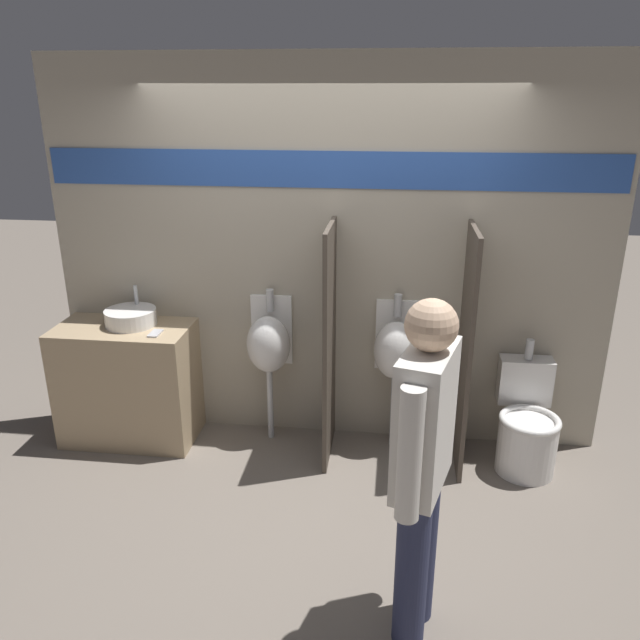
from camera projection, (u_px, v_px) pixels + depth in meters
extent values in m
plane|color=#70665B|center=(317.00, 472.00, 4.27)|extent=(16.00, 16.00, 0.00)
cube|color=#B2A893|center=(327.00, 259.00, 4.36)|extent=(3.92, 0.06, 2.70)
cube|color=#2D56AD|center=(327.00, 170.00, 4.11)|extent=(3.85, 0.01, 0.24)
cube|color=tan|center=(128.00, 383.00, 4.57)|extent=(0.96, 0.52, 0.88)
cylinder|color=white|center=(131.00, 317.00, 4.44)|extent=(0.36, 0.36, 0.11)
cylinder|color=silver|center=(136.00, 295.00, 4.51)|extent=(0.03, 0.03, 0.14)
cube|color=#B7B7BC|center=(155.00, 333.00, 4.28)|extent=(0.07, 0.14, 0.01)
cube|color=#4C4238|center=(329.00, 345.00, 4.23)|extent=(0.03, 0.58, 1.66)
cube|color=#4C4238|center=(465.00, 352.00, 4.13)|extent=(0.03, 0.58, 1.66)
cylinder|color=silver|center=(270.00, 403.00, 4.61)|extent=(0.04, 0.04, 0.56)
ellipsoid|color=white|center=(268.00, 344.00, 4.44)|extent=(0.31, 0.28, 0.42)
cube|color=white|center=(272.00, 329.00, 4.55)|extent=(0.30, 0.02, 0.52)
cylinder|color=silver|center=(270.00, 300.00, 4.43)|extent=(0.06, 0.06, 0.16)
cylinder|color=silver|center=(393.00, 410.00, 4.51)|extent=(0.04, 0.04, 0.56)
ellipsoid|color=white|center=(396.00, 350.00, 4.34)|extent=(0.31, 0.28, 0.42)
cube|color=white|center=(397.00, 335.00, 4.45)|extent=(0.30, 0.02, 0.52)
cylinder|color=silver|center=(398.00, 305.00, 4.33)|extent=(0.06, 0.06, 0.16)
cylinder|color=white|center=(527.00, 446.00, 4.22)|extent=(0.39, 0.39, 0.38)
torus|color=white|center=(530.00, 420.00, 4.15)|extent=(0.41, 0.41, 0.04)
cube|color=white|center=(525.00, 380.00, 4.37)|extent=(0.36, 0.16, 0.33)
cylinder|color=silver|center=(529.00, 349.00, 4.26)|extent=(0.06, 0.06, 0.14)
cylinder|color=#282D4C|center=(412.00, 569.00, 2.84)|extent=(0.15, 0.15, 0.81)
cylinder|color=#282D4C|center=(420.00, 546.00, 2.98)|extent=(0.15, 0.15, 0.81)
cube|color=silver|center=(425.00, 420.00, 2.66)|extent=(0.30, 0.46, 0.64)
cylinder|color=silver|center=(410.00, 455.00, 2.46)|extent=(0.10, 0.10, 0.59)
cylinder|color=silver|center=(437.00, 402.00, 2.88)|extent=(0.10, 0.10, 0.59)
sphere|color=beige|center=(431.00, 325.00, 2.51)|extent=(0.22, 0.22, 0.22)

